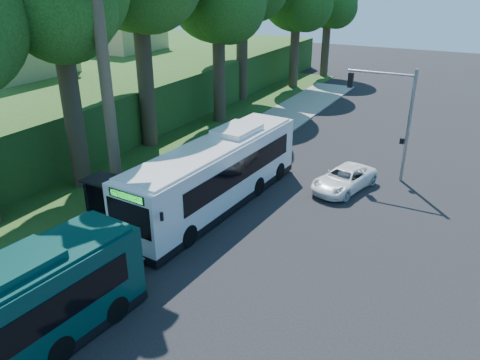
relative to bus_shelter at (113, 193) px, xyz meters
The scene contains 11 objects.
ground 8.00m from the bus_shelter, 21.51° to the left, with size 140.00×140.00×0.00m, color black.
sidewalk 3.35m from the bus_shelter, 90.90° to the left, with size 4.50×70.00×0.12m, color gray.
red_curb 3.07m from the bus_shelter, 26.83° to the right, with size 0.25×30.00×0.13m, color maroon.
grass_verge 9.90m from the bus_shelter, 126.16° to the left, with size 8.00×70.00×0.06m, color #234719.
bus_shelter is the anchor object (origin of this frame).
stop_sign_pole 2.85m from the bus_shelter, 49.08° to the right, with size 0.35×0.06×3.17m.
traffic_signal_pole 17.15m from the bus_shelter, 49.36° to the left, with size 4.10×0.30×7.00m.
hillside_backdrop 26.18m from the bus_shelter, 136.68° to the left, with size 24.00×60.00×8.80m.
tree_5 43.55m from the bus_shelter, 94.21° to the left, with size 7.35×7.00×12.86m.
white_bus 5.68m from the bus_shelter, 51.87° to the left, with size 3.73×13.63×4.02m.
pickup 13.52m from the bus_shelter, 46.81° to the left, with size 2.24×4.85×1.35m, color white.
Camera 1 is at (8.57, -18.82, 11.98)m, focal length 35.00 mm.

